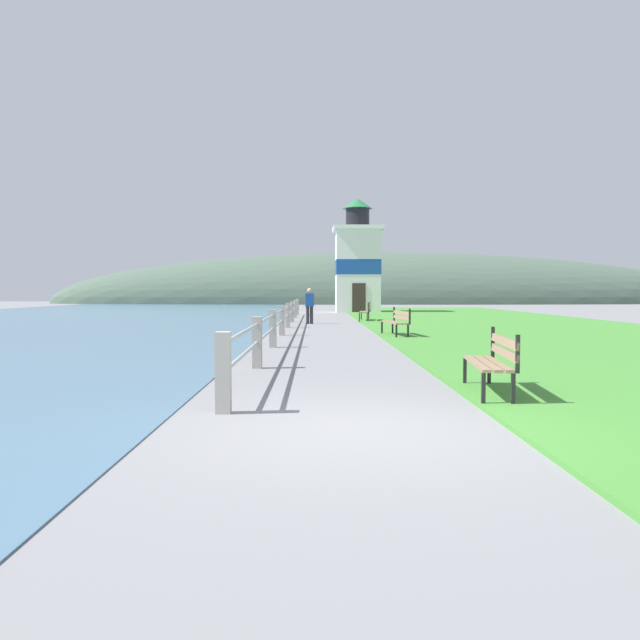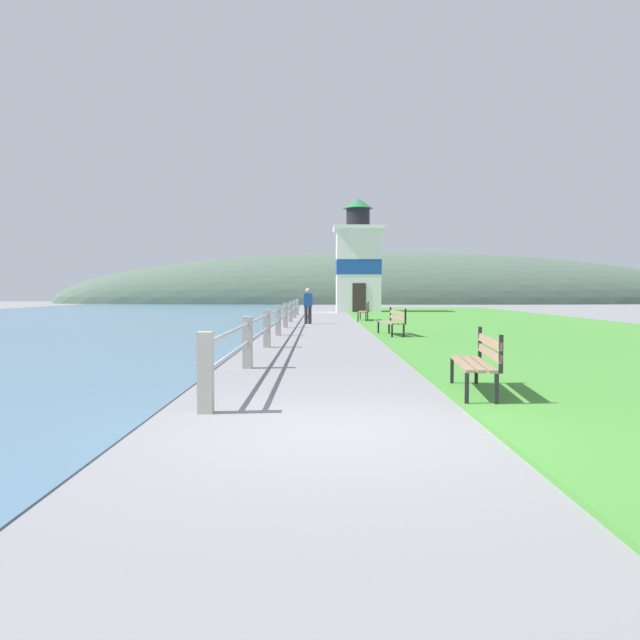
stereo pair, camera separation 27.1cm
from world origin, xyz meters
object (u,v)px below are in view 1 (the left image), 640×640
(park_bench_near, at_px, (493,359))
(park_bench_midway, at_px, (397,320))
(park_bench_far, at_px, (366,310))
(person_strolling, at_px, (310,305))
(lighthouse, at_px, (357,264))

(park_bench_near, bearing_deg, park_bench_midway, -84.75)
(park_bench_far, relative_size, person_strolling, 1.17)
(person_strolling, bearing_deg, lighthouse, -15.30)
(park_bench_near, bearing_deg, park_bench_far, -83.93)
(park_bench_midway, relative_size, lighthouse, 0.25)
(park_bench_far, xyz_separation_m, lighthouse, (0.44, 12.91, 2.82))
(park_bench_far, bearing_deg, lighthouse, -84.83)
(park_bench_near, bearing_deg, person_strolling, -75.89)
(park_bench_far, bearing_deg, person_strolling, 46.07)
(park_bench_midway, bearing_deg, park_bench_near, 81.80)
(park_bench_midway, bearing_deg, person_strolling, -77.36)
(lighthouse, distance_m, person_strolling, 15.64)
(park_bench_midway, distance_m, person_strolling, 8.45)
(park_bench_midway, height_order, lighthouse, lighthouse)
(park_bench_midway, bearing_deg, lighthouse, -98.16)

